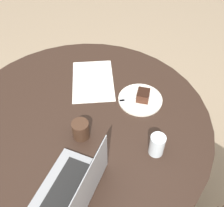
% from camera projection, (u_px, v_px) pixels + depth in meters
% --- Properties ---
extents(ground_plane, '(12.00, 12.00, 0.00)m').
position_uv_depth(ground_plane, '(91.00, 185.00, 1.88)').
color(ground_plane, gray).
extents(dining_table, '(1.31, 1.31, 0.75)m').
position_uv_depth(dining_table, '(84.00, 135.00, 1.44)').
color(dining_table, black).
rests_on(dining_table, ground_plane).
extents(paper_document, '(0.36, 0.24, 0.00)m').
position_uv_depth(paper_document, '(93.00, 81.00, 1.52)').
color(paper_document, white).
rests_on(paper_document, dining_table).
extents(plate, '(0.24, 0.24, 0.01)m').
position_uv_depth(plate, '(140.00, 99.00, 1.41)').
color(plate, silver).
rests_on(plate, dining_table).
extents(cake_slice, '(0.09, 0.08, 0.05)m').
position_uv_depth(cake_slice, '(143.00, 95.00, 1.39)').
color(cake_slice, '#472619').
rests_on(cake_slice, plate).
extents(fork, '(0.04, 0.17, 0.00)m').
position_uv_depth(fork, '(132.00, 99.00, 1.40)').
color(fork, silver).
rests_on(fork, plate).
extents(coffee_glass, '(0.08, 0.08, 0.09)m').
position_uv_depth(coffee_glass, '(81.00, 130.00, 1.22)').
color(coffee_glass, '#3D2619').
rests_on(coffee_glass, dining_table).
extents(water_glass, '(0.07, 0.07, 0.11)m').
position_uv_depth(water_glass, '(157.00, 145.00, 1.15)').
color(water_glass, silver).
rests_on(water_glass, dining_table).
extents(laptop, '(0.41, 0.34, 0.23)m').
position_uv_depth(laptop, '(71.00, 191.00, 1.02)').
color(laptop, gray).
rests_on(laptop, dining_table).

